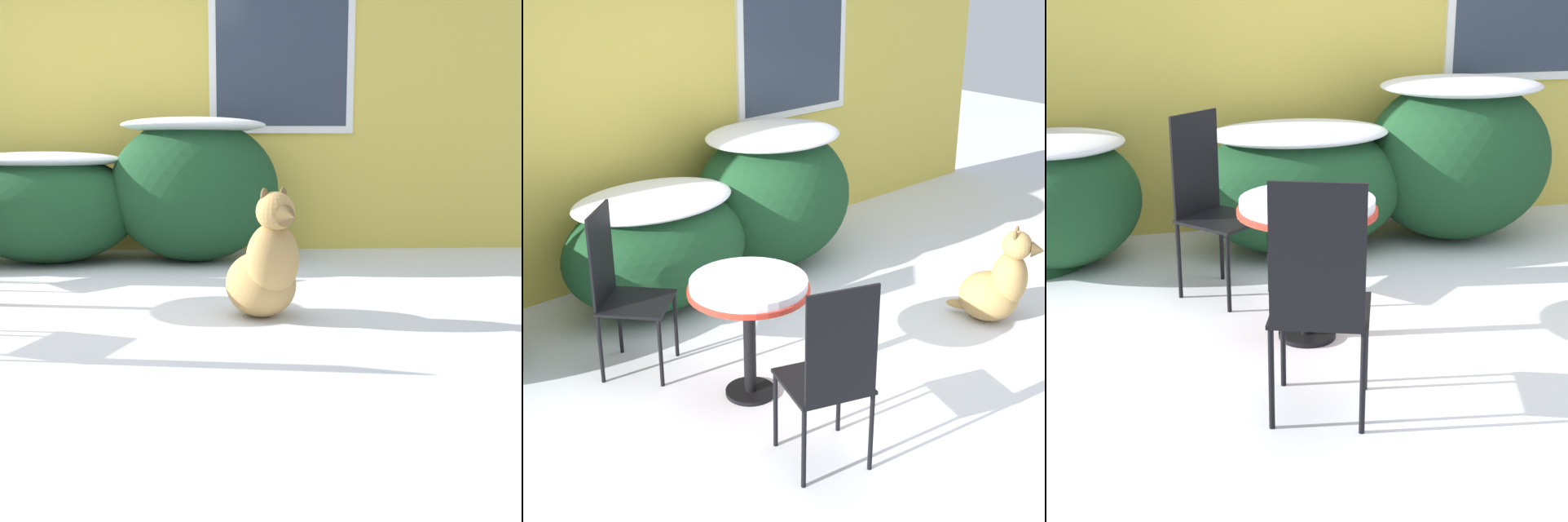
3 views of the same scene
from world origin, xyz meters
TOP-DOWN VIEW (x-y plane):
  - ground_plane at (0.00, 0.00)m, footprint 16.00×16.00m
  - house_wall at (0.09, 2.20)m, footprint 8.00×0.10m
  - shrub_middle at (-0.33, 1.57)m, footprint 1.39×0.99m
  - shrub_right at (0.80, 1.60)m, footprint 1.30×1.08m
  - dog at (1.25, -0.19)m, footprint 0.50×0.59m

SIDE VIEW (x-z plane):
  - ground_plane at x=0.00m, z-range 0.00..0.00m
  - dog at x=1.25m, z-range -0.09..0.60m
  - shrub_middle at x=-0.33m, z-range 0.03..0.89m
  - shrub_right at x=0.80m, z-range 0.04..1.15m
  - house_wall at x=0.09m, z-range 0.02..2.81m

